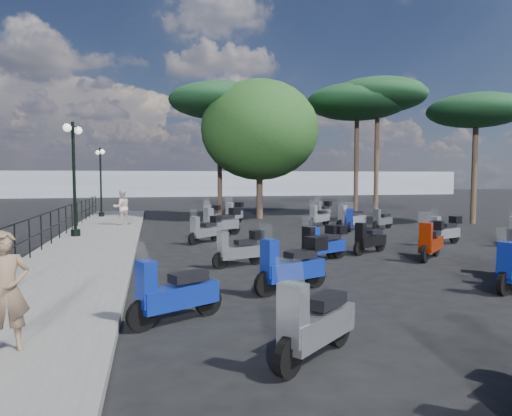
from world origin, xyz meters
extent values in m
plane|color=black|center=(0.00, 0.00, 0.00)|extent=(120.00, 120.00, 0.00)
cube|color=#5F5C5A|center=(-6.50, 3.00, 0.07)|extent=(3.00, 30.00, 0.15)
cylinder|color=black|center=(-7.80, -0.62, 0.70)|extent=(0.04, 0.04, 1.10)
cylinder|color=black|center=(-7.80, 0.75, 0.70)|extent=(0.04, 0.04, 1.10)
cylinder|color=black|center=(-7.80, 2.12, 0.70)|extent=(0.04, 0.04, 1.10)
cylinder|color=black|center=(-7.80, 3.48, 0.70)|extent=(0.04, 0.04, 1.10)
cylinder|color=black|center=(-7.80, 4.85, 0.70)|extent=(0.04, 0.04, 1.10)
cylinder|color=black|center=(-7.80, 6.22, 0.70)|extent=(0.04, 0.04, 1.10)
cylinder|color=black|center=(-7.80, 7.59, 0.70)|extent=(0.04, 0.04, 1.10)
cylinder|color=black|center=(-7.80, 8.96, 0.70)|extent=(0.04, 0.04, 1.10)
cylinder|color=black|center=(-7.80, 10.33, 0.70)|extent=(0.04, 0.04, 1.10)
cylinder|color=black|center=(-7.80, 11.69, 0.70)|extent=(0.04, 0.04, 1.10)
cylinder|color=black|center=(-7.80, 13.06, 0.70)|extent=(0.04, 0.04, 1.10)
cylinder|color=black|center=(-7.80, 14.43, 0.70)|extent=(0.04, 0.04, 1.10)
cylinder|color=black|center=(-7.80, 15.80, 0.70)|extent=(0.04, 0.04, 1.10)
cube|color=black|center=(-7.80, 2.80, 1.23)|extent=(0.04, 26.00, 0.04)
cube|color=black|center=(-7.80, 2.80, 0.70)|extent=(0.04, 26.00, 0.04)
cylinder|color=black|center=(-7.32, 5.36, 0.28)|extent=(0.34, 0.34, 0.26)
cylinder|color=black|center=(-7.32, 5.36, 2.29)|extent=(0.12, 0.12, 4.27)
cylinder|color=black|center=(-7.32, 5.36, 4.26)|extent=(0.28, 0.94, 0.04)
sphere|color=white|center=(-7.20, 5.83, 4.15)|extent=(0.30, 0.30, 0.30)
sphere|color=white|center=(-7.44, 4.89, 4.15)|extent=(0.30, 0.30, 0.30)
cylinder|color=black|center=(-7.27, 13.91, 0.26)|extent=(0.31, 0.31, 0.23)
cylinder|color=black|center=(-7.27, 13.91, 2.06)|extent=(0.11, 0.11, 3.83)
cylinder|color=black|center=(-7.27, 13.91, 3.83)|extent=(0.35, 0.82, 0.04)
sphere|color=white|center=(-7.43, 14.31, 3.74)|extent=(0.27, 0.27, 0.27)
sphere|color=white|center=(-7.11, 13.51, 3.74)|extent=(0.27, 0.27, 0.27)
imported|color=brown|center=(-6.31, -6.49, 0.93)|extent=(0.66, 0.55, 1.56)
imported|color=beige|center=(-5.87, 9.14, 0.97)|extent=(0.96, 0.85, 1.63)
cylinder|color=black|center=(-4.65, -5.68, 0.25)|extent=(0.49, 0.33, 0.50)
cylinder|color=black|center=(-3.55, -5.09, 0.25)|extent=(0.49, 0.33, 0.50)
cube|color=navy|center=(-4.05, -5.36, 0.44)|extent=(1.37, 0.96, 0.36)
cube|color=black|center=(-3.90, -5.27, 0.73)|extent=(0.70, 0.58, 0.15)
cube|color=navy|center=(-4.58, -5.64, 0.73)|extent=(0.35, 0.39, 0.73)
plane|color=white|center=(-4.63, -5.67, 1.20)|extent=(0.26, 0.39, 0.39)
cylinder|color=black|center=(-2.28, -4.14, 0.26)|extent=(0.53, 0.30, 0.53)
cylinder|color=black|center=(-1.07, -3.65, 0.26)|extent=(0.53, 0.30, 0.53)
cube|color=navy|center=(-1.62, -3.87, 0.46)|extent=(1.46, 0.88, 0.37)
cube|color=black|center=(-1.45, -3.80, 0.77)|extent=(0.73, 0.55, 0.15)
cube|color=navy|center=(-2.20, -4.11, 0.77)|extent=(0.35, 0.40, 0.77)
plane|color=white|center=(-2.26, -4.14, 1.26)|extent=(0.24, 0.42, 0.41)
cube|color=black|center=(-1.05, -3.64, 0.97)|extent=(0.48, 0.47, 0.29)
cylinder|color=black|center=(-2.77, -1.20, 0.22)|extent=(0.45, 0.23, 0.44)
cylinder|color=black|center=(-1.73, -0.83, 0.22)|extent=(0.45, 0.23, 0.44)
cube|color=#91959C|center=(-2.21, -1.00, 0.39)|extent=(1.23, 0.69, 0.31)
cube|color=black|center=(-2.06, -0.95, 0.64)|extent=(0.61, 0.44, 0.13)
cube|color=#91959C|center=(-2.70, -1.17, 0.64)|extent=(0.28, 0.33, 0.64)
plane|color=white|center=(-2.76, -1.19, 1.06)|extent=(0.18, 0.35, 0.34)
cube|color=black|center=(-1.71, -0.83, 0.81)|extent=(0.39, 0.38, 0.24)
cylinder|color=black|center=(-2.40, 4.95, 0.26)|extent=(0.52, 0.33, 0.53)
cylinder|color=black|center=(-1.21, 5.53, 0.26)|extent=(0.52, 0.33, 0.53)
cube|color=#91959C|center=(-1.75, 5.26, 0.46)|extent=(1.45, 0.96, 0.37)
cube|color=black|center=(-1.59, 5.34, 0.77)|extent=(0.74, 0.58, 0.15)
cube|color=#91959C|center=(-2.32, 4.99, 0.77)|extent=(0.36, 0.40, 0.77)
plane|color=white|center=(-2.38, 4.96, 1.27)|extent=(0.26, 0.41, 0.41)
cube|color=black|center=(-1.19, 5.54, 0.97)|extent=(0.49, 0.48, 0.29)
cylinder|color=black|center=(-2.03, 8.26, 0.24)|extent=(0.32, 0.46, 0.47)
cylinder|color=black|center=(-1.44, 9.28, 0.24)|extent=(0.32, 0.46, 0.47)
cube|color=#91959C|center=(-1.71, 8.81, 0.41)|extent=(0.93, 1.27, 0.33)
cube|color=black|center=(-1.62, 8.96, 0.69)|extent=(0.55, 0.66, 0.14)
cube|color=#91959C|center=(-1.99, 8.33, 0.69)|extent=(0.36, 0.34, 0.69)
plane|color=white|center=(-2.02, 8.28, 1.13)|extent=(0.36, 0.26, 0.37)
cube|color=black|center=(-1.43, 9.30, 0.87)|extent=(0.44, 0.45, 0.26)
cylinder|color=black|center=(-2.91, -7.75, 0.26)|extent=(0.47, 0.41, 0.52)
cylinder|color=black|center=(-1.91, -6.93, 0.26)|extent=(0.47, 0.41, 0.52)
cube|color=#91959C|center=(-2.37, -7.31, 0.45)|extent=(1.31, 1.17, 0.37)
cube|color=black|center=(-2.23, -7.19, 0.75)|extent=(0.70, 0.66, 0.15)
cube|color=#91959C|center=(-2.84, -7.70, 0.75)|extent=(0.39, 0.40, 0.75)
plane|color=white|center=(-2.89, -7.74, 1.24)|extent=(0.33, 0.37, 0.40)
cylinder|color=black|center=(-0.38, -1.08, 0.23)|extent=(0.45, 0.33, 0.47)
cylinder|color=black|center=(0.62, -0.46, 0.23)|extent=(0.45, 0.33, 0.47)
cube|color=black|center=(0.16, -0.75, 0.41)|extent=(1.26, 0.96, 0.33)
cube|color=black|center=(0.31, -0.66, 0.69)|extent=(0.65, 0.56, 0.14)
cube|color=black|center=(-0.31, -1.04, 0.69)|extent=(0.34, 0.36, 0.69)
plane|color=white|center=(-0.36, -1.07, 1.13)|extent=(0.26, 0.36, 0.36)
cube|color=black|center=(0.64, -0.45, 0.86)|extent=(0.45, 0.44, 0.25)
cylinder|color=black|center=(-0.19, -0.97, 0.23)|extent=(0.45, 0.28, 0.46)
cylinder|color=black|center=(0.85, -0.47, 0.23)|extent=(0.45, 0.28, 0.46)
cube|color=navy|center=(0.37, -0.70, 0.40)|extent=(1.26, 0.83, 0.32)
cube|color=black|center=(0.52, -0.63, 0.67)|extent=(0.64, 0.51, 0.13)
cube|color=navy|center=(-0.12, -0.93, 0.67)|extent=(0.31, 0.35, 0.67)
plane|color=white|center=(-0.17, -0.96, 1.10)|extent=(0.22, 0.36, 0.36)
cube|color=black|center=(0.86, -0.46, 0.84)|extent=(0.42, 0.42, 0.25)
cylinder|color=black|center=(-3.09, 3.08, 0.23)|extent=(0.41, 0.36, 0.45)
cylinder|color=black|center=(-2.22, 3.80, 0.23)|extent=(0.41, 0.36, 0.45)
cube|color=#91959C|center=(-2.62, 3.47, 0.39)|extent=(1.14, 1.03, 0.32)
cube|color=black|center=(-2.50, 3.57, 0.66)|extent=(0.61, 0.58, 0.13)
cube|color=#91959C|center=(-3.03, 3.13, 0.66)|extent=(0.34, 0.35, 0.66)
plane|color=white|center=(-3.08, 3.09, 1.08)|extent=(0.29, 0.32, 0.35)
cube|color=black|center=(-2.21, 3.81, 0.83)|extent=(0.44, 0.44, 0.24)
cylinder|color=black|center=(-0.84, 9.13, 0.26)|extent=(0.37, 0.49, 0.51)
cylinder|color=black|center=(-0.13, 10.20, 0.26)|extent=(0.37, 0.49, 0.51)
cube|color=#969A9F|center=(-0.45, 9.71, 0.45)|extent=(1.07, 1.36, 0.36)
cube|color=black|center=(-0.35, 9.86, 0.75)|extent=(0.62, 0.71, 0.15)
cube|color=#969A9F|center=(-0.79, 9.20, 0.75)|extent=(0.40, 0.37, 0.75)
plane|color=white|center=(-0.83, 9.15, 1.23)|extent=(0.38, 0.30, 0.40)
cube|color=black|center=(-0.12, 10.22, 0.94)|extent=(0.49, 0.49, 0.28)
cylinder|color=black|center=(2.41, -5.11, 0.25)|extent=(0.49, 0.30, 0.49)
cube|color=navy|center=(2.49, -5.08, 0.72)|extent=(0.33, 0.38, 0.72)
plane|color=white|center=(2.43, -5.10, 1.19)|extent=(0.24, 0.39, 0.38)
cylinder|color=black|center=(1.62, -0.17, 0.23)|extent=(0.44, 0.30, 0.46)
cylinder|color=black|center=(2.61, 0.38, 0.23)|extent=(0.44, 0.30, 0.46)
cube|color=black|center=(2.16, 0.13, 0.40)|extent=(1.23, 0.88, 0.32)
cube|color=black|center=(2.30, 0.21, 0.66)|extent=(0.64, 0.52, 0.13)
cube|color=black|center=(1.68, -0.14, 0.66)|extent=(0.32, 0.35, 0.66)
plane|color=white|center=(1.63, -0.16, 1.09)|extent=(0.24, 0.35, 0.35)
cylinder|color=black|center=(2.82, 7.28, 0.24)|extent=(0.44, 0.36, 0.47)
cylinder|color=black|center=(3.76, 8.00, 0.24)|extent=(0.44, 0.36, 0.47)
cube|color=#969A9F|center=(3.33, 7.67, 0.41)|extent=(1.23, 1.04, 0.34)
cube|color=black|center=(3.46, 7.77, 0.69)|extent=(0.65, 0.59, 0.14)
cube|color=#969A9F|center=(2.88, 7.33, 0.69)|extent=(0.35, 0.37, 0.69)
plane|color=white|center=(2.83, 7.29, 1.13)|extent=(0.29, 0.35, 0.37)
cylinder|color=black|center=(2.87, -1.67, 0.26)|extent=(0.45, 0.42, 0.51)
cylinder|color=black|center=(3.81, -0.81, 0.26)|extent=(0.45, 0.42, 0.51)
cube|color=maroon|center=(3.38, -1.20, 0.45)|extent=(1.27, 1.20, 0.36)
cube|color=black|center=(3.51, -1.08, 0.74)|extent=(0.69, 0.67, 0.15)
cube|color=maroon|center=(2.93, -1.61, 0.74)|extent=(0.39, 0.39, 0.74)
plane|color=white|center=(2.88, -1.65, 1.22)|extent=(0.33, 0.36, 0.40)
cube|color=black|center=(3.83, -0.79, 0.94)|extent=(0.50, 0.50, 0.28)
cylinder|color=black|center=(3.75, 5.24, 0.23)|extent=(0.27, 0.46, 0.46)
cylinder|color=black|center=(4.21, 6.30, 0.23)|extent=(0.27, 0.46, 0.46)
cube|color=navy|center=(4.00, 5.81, 0.40)|extent=(0.79, 1.27, 0.33)
cube|color=black|center=(4.07, 5.96, 0.67)|extent=(0.49, 0.64, 0.13)
cube|color=navy|center=(3.78, 5.31, 0.67)|extent=(0.35, 0.31, 0.67)
plane|color=white|center=(3.76, 5.26, 1.10)|extent=(0.36, 0.21, 0.36)
cube|color=black|center=(4.22, 6.31, 0.84)|extent=(0.41, 0.42, 0.25)
cylinder|color=black|center=(3.53, 5.62, 0.26)|extent=(0.53, 0.30, 0.52)
cylinder|color=black|center=(4.74, 6.12, 0.26)|extent=(0.53, 0.30, 0.52)
cube|color=#969A9F|center=(4.19, 5.89, 0.46)|extent=(1.45, 0.89, 0.37)
cube|color=black|center=(4.36, 5.96, 0.76)|extent=(0.73, 0.55, 0.15)
cube|color=#969A9F|center=(3.61, 5.65, 0.76)|extent=(0.35, 0.39, 0.76)
plane|color=white|center=(3.55, 5.63, 1.25)|extent=(0.24, 0.42, 0.41)
cylinder|color=black|center=(4.96, 1.01, 0.23)|extent=(0.47, 0.25, 0.47)
cylinder|color=black|center=(6.06, 1.40, 0.23)|extent=(0.47, 0.25, 0.47)
cube|color=#969A9F|center=(5.56, 1.22, 0.41)|extent=(1.30, 0.73, 0.33)
cube|color=black|center=(5.71, 1.28, 0.68)|extent=(0.65, 0.47, 0.14)
cube|color=#969A9F|center=(5.04, 1.04, 0.68)|extent=(0.30, 0.35, 0.68)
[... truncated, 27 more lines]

